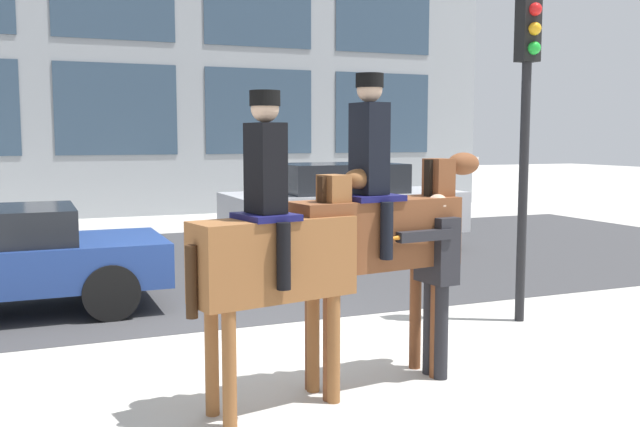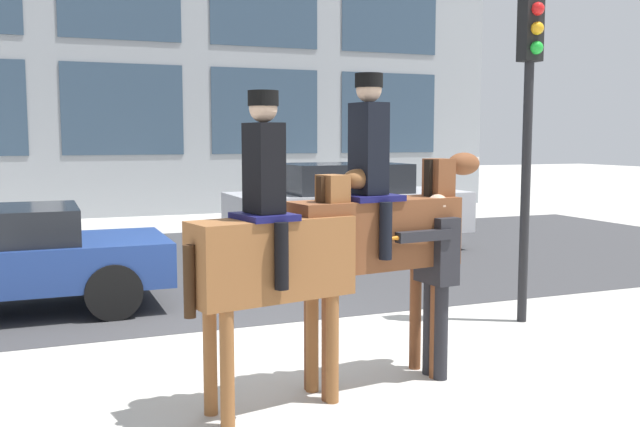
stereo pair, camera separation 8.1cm
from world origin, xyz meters
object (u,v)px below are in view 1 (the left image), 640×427
mounted_horse_lead (277,249)px  pedestrian_bystander (436,270)px  traffic_light (526,106)px  mounted_horse_companion (380,225)px  street_car_far_lane (343,205)px

mounted_horse_lead → pedestrian_bystander: mounted_horse_lead is taller
pedestrian_bystander → traffic_light: (2.01, 1.33, 1.56)m
mounted_horse_companion → traffic_light: 3.07m
mounted_horse_lead → mounted_horse_companion: (1.03, 0.22, 0.11)m
mounted_horse_lead → mounted_horse_companion: mounted_horse_companion is taller
pedestrian_bystander → traffic_light: 2.87m
mounted_horse_companion → traffic_light: (2.56, 1.27, 1.12)m
mounted_horse_companion → street_car_far_lane: size_ratio=0.60×
mounted_horse_companion → pedestrian_bystander: (0.55, -0.06, -0.43)m
mounted_horse_companion → pedestrian_bystander: 0.70m
pedestrian_bystander → street_car_far_lane: size_ratio=0.37×
pedestrian_bystander → traffic_light: bearing=-153.0°
mounted_horse_companion → pedestrian_bystander: size_ratio=1.62×
mounted_horse_lead → mounted_horse_companion: size_ratio=0.93×
mounted_horse_companion → pedestrian_bystander: mounted_horse_companion is taller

